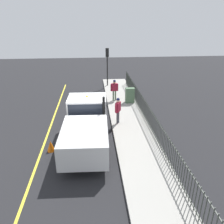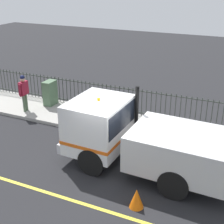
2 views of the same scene
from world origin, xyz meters
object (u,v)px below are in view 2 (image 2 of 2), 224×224
Objects in this scene: pedestrian_distant at (24,89)px; worker_standing at (107,106)px; utility_cabinet at (50,93)px; traffic_cone at (137,198)px; work_truck at (136,136)px.

worker_standing is at bearing -97.12° from pedestrian_distant.
traffic_cone is (-5.35, -6.59, -0.46)m from utility_cabinet.
utility_cabinet is (1.41, 3.80, -0.48)m from worker_standing.
pedestrian_distant is (2.21, 6.44, 0.00)m from work_truck.
pedestrian_distant is 1.45× the size of utility_cabinet.
utility_cabinet is (3.41, 5.83, -0.48)m from work_truck.
work_truck is 2.85m from worker_standing.
pedestrian_distant is at bearing 60.11° from traffic_cone.
worker_standing is (2.00, 2.03, -0.00)m from work_truck.
work_truck reaches higher than worker_standing.
utility_cabinet is 8.50m from traffic_cone.
work_truck is at bearing -113.41° from pedestrian_distant.
work_truck reaches higher than traffic_cone.
utility_cabinet is at bearing -172.71° from worker_standing.
work_truck is 9.82× the size of traffic_cone.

